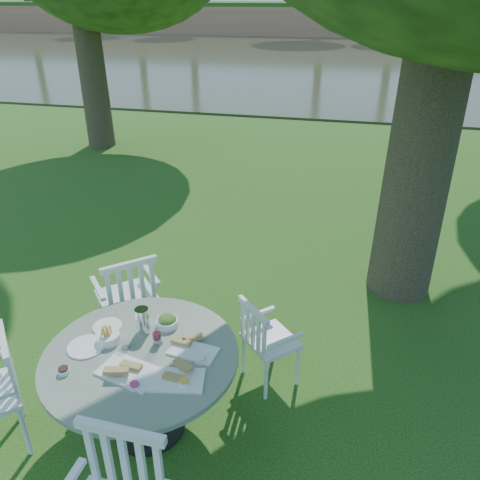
# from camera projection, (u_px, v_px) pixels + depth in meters

# --- Properties ---
(ground) EXTENTS (140.00, 140.00, 0.00)m
(ground) POSITION_uv_depth(u_px,v_px,m) (235.00, 321.00, 4.84)
(ground) COLOR #153B0C
(ground) RESTS_ON ground
(table) EXTENTS (1.40, 1.40, 0.74)m
(table) POSITION_uv_depth(u_px,v_px,m) (142.00, 369.00, 3.38)
(table) COLOR black
(table) RESTS_ON ground
(chair_ne) EXTENTS (0.56, 0.56, 0.82)m
(chair_ne) POSITION_uv_depth(u_px,v_px,m) (263.00, 338.00, 3.87)
(chair_ne) COLOR white
(chair_ne) RESTS_ON ground
(chair_nw) EXTENTS (0.68, 0.68, 0.98)m
(chair_nw) POSITION_uv_depth(u_px,v_px,m) (129.00, 295.00, 4.24)
(chair_nw) COLOR white
(chair_nw) RESTS_ON ground
(tableware) EXTENTS (1.09, 0.79, 0.21)m
(tableware) POSITION_uv_depth(u_px,v_px,m) (141.00, 343.00, 3.36)
(tableware) COLOR white
(tableware) RESTS_ON table
(river) EXTENTS (100.00, 28.00, 0.12)m
(river) POSITION_uv_depth(u_px,v_px,m) (341.00, 60.00, 24.65)
(river) COLOR #30341E
(river) RESTS_ON ground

